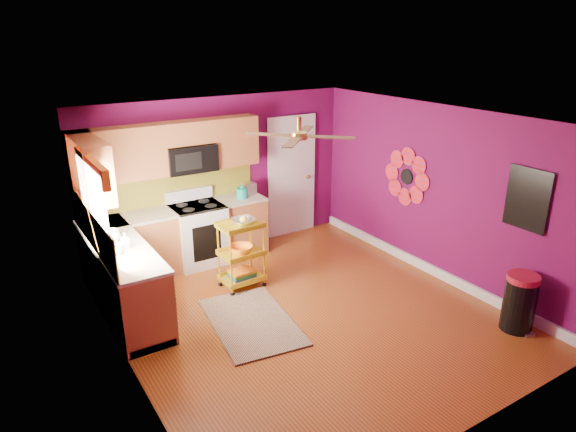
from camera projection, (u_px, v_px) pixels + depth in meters
ground at (306, 313)px, 6.65m from camera, size 5.00×5.00×0.00m
room_envelope at (310, 192)px, 6.10m from camera, size 4.54×5.04×2.52m
lower_cabinets at (156, 256)px, 7.26m from camera, size 2.81×2.31×0.94m
electric_range at (198, 234)px, 7.93m from camera, size 0.76×0.66×1.13m
upper_cabinetry at (146, 156)px, 7.13m from camera, size 2.80×2.30×1.26m
left_window at (93, 192)px, 5.77m from camera, size 0.08×1.35×1.08m
panel_door at (291, 177)px, 8.93m from camera, size 0.95×0.11×2.15m
right_wall_art at (456, 186)px, 7.00m from camera, size 0.04×2.74×1.04m
ceiling_fan at (299, 135)px, 6.02m from camera, size 1.01×1.01×0.26m
shag_rug at (251, 321)px, 6.43m from camera, size 1.16×1.67×0.02m
rolling_cart at (242, 251)px, 7.15m from camera, size 0.60×0.45×1.06m
trash_can at (519, 302)px, 6.17m from camera, size 0.47×0.47×0.73m
teal_kettle at (242, 193)px, 8.10m from camera, size 0.18×0.18×0.21m
toaster at (249, 189)px, 8.29m from camera, size 0.22×0.15×0.18m
soap_bottle_a at (125, 240)px, 6.25m from camera, size 0.09×0.09×0.20m
soap_bottle_b at (116, 234)px, 6.48m from camera, size 0.13×0.13×0.16m
counter_dish at (108, 234)px, 6.60m from camera, size 0.29×0.29×0.07m
counter_cup at (118, 250)px, 6.10m from camera, size 0.13×0.13×0.11m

